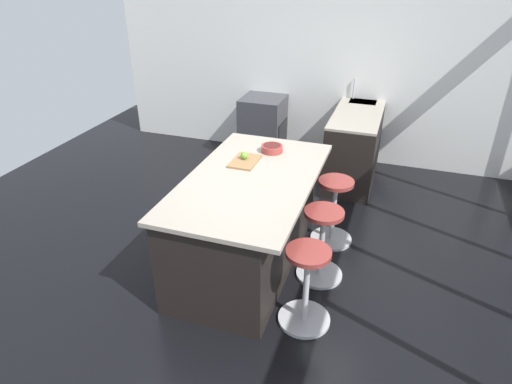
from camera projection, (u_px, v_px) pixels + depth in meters
ground_plane at (253, 245)px, 4.70m from camera, size 7.68×7.68×0.00m
interior_partition_left at (314, 62)px, 6.23m from camera, size 0.12×5.91×2.75m
sink_cabinet at (358, 137)px, 6.16m from camera, size 2.07×0.60×1.21m
oven_range at (263, 127)px, 6.56m from camera, size 0.60×0.61×0.90m
kitchen_island at (246, 220)px, 4.25m from camera, size 1.98×1.12×0.94m
stool_by_window at (333, 213)px, 4.63m from camera, size 0.44×0.44×0.72m
stool_middle at (321, 246)px, 4.11m from camera, size 0.44×0.44×0.72m
stool_near_camera at (306, 289)px, 3.59m from camera, size 0.44×0.44×0.72m
cutting_board at (245, 161)px, 4.30m from camera, size 0.36×0.24×0.02m
apple_green at (244, 155)px, 4.31m from camera, size 0.07×0.07×0.07m
fruit_bowl at (272, 148)px, 4.51m from camera, size 0.22×0.22×0.07m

